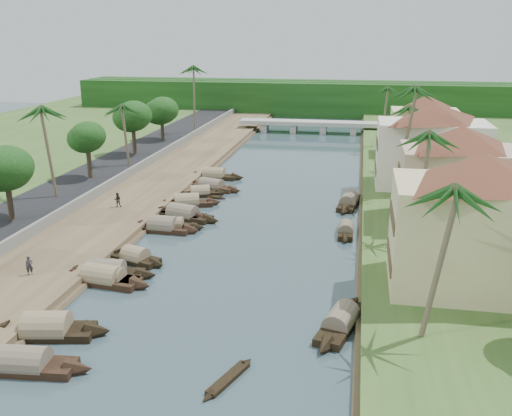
% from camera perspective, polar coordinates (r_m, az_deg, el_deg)
% --- Properties ---
extents(ground, '(220.00, 220.00, 0.00)m').
position_cam_1_polar(ground, '(48.70, -2.65, -6.48)').
color(ground, '#354950').
rests_on(ground, ground).
extents(left_bank, '(10.00, 180.00, 0.80)m').
position_cam_1_polar(left_bank, '(71.25, -11.65, 1.23)').
color(left_bank, brown).
rests_on(left_bank, ground).
extents(right_bank, '(16.00, 180.00, 1.20)m').
position_cam_1_polar(right_bank, '(66.78, 17.47, -0.12)').
color(right_bank, '#335221').
rests_on(right_bank, ground).
extents(road, '(8.00, 180.00, 1.40)m').
position_cam_1_polar(road, '(74.72, -17.73, 1.73)').
color(road, black).
rests_on(road, ground).
extents(retaining_wall, '(0.40, 180.00, 1.10)m').
position_cam_1_polar(retaining_wall, '(72.66, -14.78, 2.09)').
color(retaining_wall, slate).
rests_on(retaining_wall, left_bank).
extents(treeline, '(120.00, 14.00, 8.00)m').
position_cam_1_polar(treeline, '(144.64, 6.36, 10.88)').
color(treeline, '#12360E').
rests_on(treeline, ground).
extents(bridge, '(28.00, 4.00, 2.40)m').
position_cam_1_polar(bridge, '(117.25, 5.29, 8.34)').
color(bridge, '#A4A39A').
rests_on(bridge, ground).
extents(building_near, '(14.85, 14.85, 10.20)m').
position_cam_1_polar(building_near, '(44.34, 21.27, -1.27)').
color(building_near, beige).
rests_on(building_near, right_bank).
extents(building_mid, '(14.11, 14.11, 9.70)m').
position_cam_1_polar(building_mid, '(59.78, 19.52, 3.22)').
color(building_mid, tan).
rests_on(building_mid, right_bank).
extents(building_far, '(15.59, 15.59, 10.20)m').
position_cam_1_polar(building_far, '(73.17, 17.17, 6.05)').
color(building_far, white).
rests_on(building_far, right_bank).
extents(building_distant, '(12.62, 12.62, 9.20)m').
position_cam_1_polar(building_distant, '(92.97, 16.44, 8.02)').
color(building_distant, beige).
rests_on(building_distant, right_bank).
extents(sampan_0, '(8.88, 2.52, 2.29)m').
position_cam_1_polar(sampan_0, '(38.15, -22.21, -14.27)').
color(sampan_0, black).
rests_on(sampan_0, ground).
extents(sampan_1, '(8.97, 3.55, 2.56)m').
position_cam_1_polar(sampan_1, '(41.48, -20.15, -11.38)').
color(sampan_1, black).
rests_on(sampan_1, ground).
extents(sampan_2, '(9.07, 2.98, 2.33)m').
position_cam_1_polar(sampan_2, '(48.16, -15.10, -6.83)').
color(sampan_2, black).
rests_on(sampan_2, ground).
extents(sampan_3, '(8.66, 2.65, 2.28)m').
position_cam_1_polar(sampan_3, '(49.20, -14.69, -6.28)').
color(sampan_3, black).
rests_on(sampan_3, ground).
extents(sampan_4, '(6.88, 2.02, 1.97)m').
position_cam_1_polar(sampan_4, '(48.06, -14.39, -6.84)').
color(sampan_4, black).
rests_on(sampan_4, ground).
extents(sampan_5, '(6.57, 3.60, 2.07)m').
position_cam_1_polar(sampan_5, '(51.73, -11.96, -4.90)').
color(sampan_5, black).
rests_on(sampan_5, ground).
extents(sampan_6, '(8.15, 2.39, 2.39)m').
position_cam_1_polar(sampan_6, '(59.18, -9.29, -1.90)').
color(sampan_6, black).
rests_on(sampan_6, ground).
extents(sampan_7, '(7.25, 2.35, 1.94)m').
position_cam_1_polar(sampan_7, '(59.39, -8.47, -1.81)').
color(sampan_7, black).
rests_on(sampan_7, ground).
extents(sampan_8, '(7.29, 3.58, 2.21)m').
position_cam_1_polar(sampan_8, '(63.16, -7.47, -0.60)').
color(sampan_8, black).
rests_on(sampan_8, ground).
extents(sampan_9, '(9.60, 4.55, 2.37)m').
position_cam_1_polar(sampan_9, '(62.91, -7.33, -0.66)').
color(sampan_9, black).
rests_on(sampan_9, ground).
extents(sampan_10, '(8.38, 4.39, 2.27)m').
position_cam_1_polar(sampan_10, '(67.25, -6.92, 0.52)').
color(sampan_10, black).
rests_on(sampan_10, ground).
extents(sampan_11, '(6.92, 4.13, 2.01)m').
position_cam_1_polar(sampan_11, '(71.13, -5.63, 1.48)').
color(sampan_11, black).
rests_on(sampan_11, ground).
extents(sampan_12, '(9.02, 4.34, 2.14)m').
position_cam_1_polar(sampan_12, '(74.18, -4.46, 2.17)').
color(sampan_12, black).
rests_on(sampan_12, ground).
extents(sampan_13, '(8.66, 2.13, 2.35)m').
position_cam_1_polar(sampan_13, '(79.68, -4.21, 3.23)').
color(sampan_13, black).
rests_on(sampan_13, ground).
extents(sampan_14, '(3.93, 9.13, 2.18)m').
position_cam_1_polar(sampan_14, '(40.45, 8.47, -11.21)').
color(sampan_14, black).
rests_on(sampan_14, ground).
extents(sampan_15, '(1.56, 6.50, 1.80)m').
position_cam_1_polar(sampan_15, '(58.19, 8.96, -2.24)').
color(sampan_15, black).
rests_on(sampan_15, ground).
extents(sampan_16, '(2.86, 9.33, 2.24)m').
position_cam_1_polar(sampan_16, '(67.96, 9.28, 0.60)').
color(sampan_16, black).
rests_on(sampan_16, ground).
extents(canoe_0, '(2.48, 5.07, 0.68)m').
position_cam_1_polar(canoe_0, '(34.84, -2.79, -16.71)').
color(canoe_0, black).
rests_on(canoe_0, ground).
extents(canoe_1, '(4.33, 1.11, 0.69)m').
position_cam_1_polar(canoe_1, '(49.48, -12.28, -6.36)').
color(canoe_1, black).
rests_on(canoe_1, ground).
extents(canoe_2, '(5.17, 1.82, 0.75)m').
position_cam_1_polar(canoe_2, '(70.74, -4.86, 1.16)').
color(canoe_2, black).
rests_on(canoe_2, ground).
extents(palm_0, '(3.20, 3.20, 11.21)m').
position_cam_1_polar(palm_0, '(34.75, 17.91, 1.55)').
color(palm_0, brown).
rests_on(palm_0, ground).
extents(palm_1, '(3.20, 3.20, 11.42)m').
position_cam_1_polar(palm_1, '(52.27, 16.68, 6.88)').
color(palm_1, brown).
rests_on(palm_1, ground).
extents(palm_2, '(3.20, 3.20, 13.98)m').
position_cam_1_polar(palm_2, '(66.85, 14.70, 11.28)').
color(palm_2, brown).
rests_on(palm_2, ground).
extents(palm_3, '(3.20, 3.20, 10.27)m').
position_cam_1_polar(palm_3, '(80.37, 14.61, 9.62)').
color(palm_3, brown).
rests_on(palm_3, ground).
extents(palm_5, '(3.20, 3.20, 11.68)m').
position_cam_1_polar(palm_5, '(67.91, -20.26, 9.15)').
color(palm_5, brown).
rests_on(palm_5, ground).
extents(palm_6, '(3.20, 3.20, 9.96)m').
position_cam_1_polar(palm_6, '(82.15, -13.01, 9.80)').
color(palm_6, brown).
rests_on(palm_6, ground).
extents(palm_7, '(3.20, 3.20, 11.15)m').
position_cam_1_polar(palm_7, '(98.26, 12.78, 11.51)').
color(palm_7, brown).
rests_on(palm_7, ground).
extents(palm_8, '(3.20, 3.20, 13.65)m').
position_cam_1_polar(palm_8, '(108.32, -6.32, 13.68)').
color(palm_8, brown).
rests_on(palm_8, ground).
extents(tree_2, '(5.23, 5.23, 7.38)m').
position_cam_1_polar(tree_2, '(61.58, -23.75, 3.54)').
color(tree_2, '#453827').
rests_on(tree_2, ground).
extents(tree_3, '(4.50, 4.50, 7.16)m').
position_cam_1_polar(tree_3, '(76.40, -16.54, 6.72)').
color(tree_3, '#453827').
rests_on(tree_3, ground).
extents(tree_4, '(5.39, 5.39, 8.07)m').
position_cam_1_polar(tree_4, '(90.04, -12.24, 8.88)').
color(tree_4, '#453827').
rests_on(tree_4, ground).
extents(tree_5, '(5.47, 5.47, 7.27)m').
position_cam_1_polar(tree_5, '(102.18, -9.43, 9.52)').
color(tree_5, '#453827').
rests_on(tree_5, ground).
extents(tree_6, '(4.57, 4.57, 7.48)m').
position_cam_1_polar(tree_6, '(77.62, 20.57, 6.55)').
color(tree_6, '#453827').
rests_on(tree_6, ground).
extents(person_near, '(0.69, 0.65, 1.59)m').
position_cam_1_polar(person_near, '(49.42, -21.72, -5.39)').
color(person_near, '#28262E').
rests_on(person_near, left_bank).
extents(person_far, '(0.98, 0.88, 1.65)m').
position_cam_1_polar(person_far, '(65.55, -13.69, 0.81)').
color(person_far, '#2B281E').
rests_on(person_far, left_bank).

